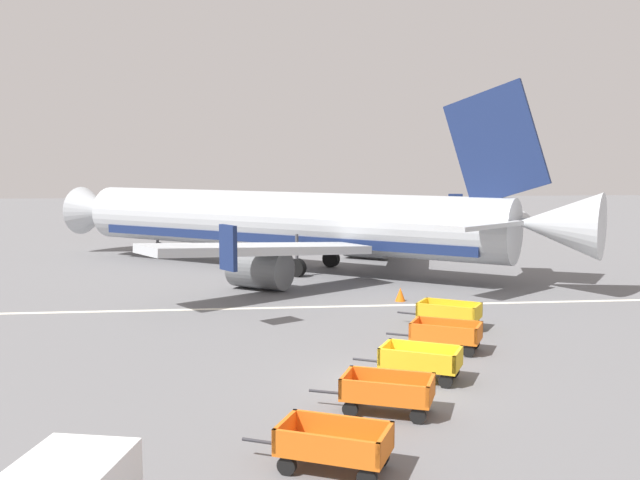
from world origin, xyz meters
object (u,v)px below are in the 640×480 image
object	(u,v)px
airplane	(295,223)
baggage_cart_far_end	(449,314)
traffic_cone_near_plane	(400,294)
baggage_cart_fourth_in_row	(446,335)
baggage_cart_second_in_row	(387,392)
baggage_cart_third_in_row	(420,361)
baggage_cart_nearest	(333,445)

from	to	relation	value
airplane	baggage_cart_far_end	distance (m)	17.25
airplane	traffic_cone_near_plane	size ratio (longest dim) A/B	48.08
airplane	baggage_cart_fourth_in_row	world-z (taller)	airplane
airplane	baggage_cart_fourth_in_row	xyz separation A→B (m)	(4.32, -19.67, -2.45)
airplane	traffic_cone_near_plane	distance (m)	11.79
baggage_cart_second_in_row	baggage_cart_third_in_row	xyz separation A→B (m)	(1.65, 2.89, 0.00)
traffic_cone_near_plane	baggage_cart_third_in_row	bearing A→B (deg)	-99.41
baggage_cart_second_in_row	baggage_cart_far_end	bearing A→B (deg)	64.70
baggage_cart_second_in_row	baggage_cart_third_in_row	world-z (taller)	same
baggage_cart_far_end	traffic_cone_near_plane	world-z (taller)	baggage_cart_far_end
traffic_cone_near_plane	baggage_cart_nearest	bearing A→B (deg)	-106.73
baggage_cart_far_end	traffic_cone_near_plane	xyz separation A→B (m)	(-0.85, 5.68, -0.26)
baggage_cart_nearest	baggage_cart_far_end	xyz separation A→B (m)	(6.50, 13.14, 0.00)
baggage_cart_nearest	baggage_cart_fourth_in_row	distance (m)	11.04
baggage_cart_second_in_row	traffic_cone_near_plane	world-z (taller)	baggage_cart_second_in_row
baggage_cart_far_end	traffic_cone_near_plane	size ratio (longest dim) A/B	4.99
baggage_cart_far_end	baggage_cart_nearest	bearing A→B (deg)	-116.34
airplane	baggage_cart_fourth_in_row	size ratio (longest dim) A/B	9.39
baggage_cart_nearest	traffic_cone_near_plane	world-z (taller)	baggage_cart_nearest
baggage_cart_second_in_row	traffic_cone_near_plane	bearing A→B (deg)	76.37
airplane	baggage_cart_far_end	size ratio (longest dim) A/B	9.64
baggage_cart_fourth_in_row	baggage_cart_far_end	distance (m)	3.67
baggage_cart_third_in_row	airplane	bearing A→B (deg)	96.32
airplane	baggage_cart_fourth_in_row	distance (m)	20.29
baggage_cart_second_in_row	baggage_cart_third_in_row	size ratio (longest dim) A/B	1.02
airplane	baggage_cart_second_in_row	xyz separation A→B (m)	(0.89, -25.84, -2.45)
airplane	baggage_cart_third_in_row	distance (m)	23.22
baggage_cart_fourth_in_row	baggage_cart_far_end	size ratio (longest dim) A/B	1.03
airplane	baggage_cart_third_in_row	size ratio (longest dim) A/B	9.39
baggage_cart_far_end	traffic_cone_near_plane	bearing A→B (deg)	98.48
baggage_cart_second_in_row	baggage_cart_fourth_in_row	size ratio (longest dim) A/B	1.02
baggage_cart_fourth_in_row	traffic_cone_near_plane	size ratio (longest dim) A/B	5.12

